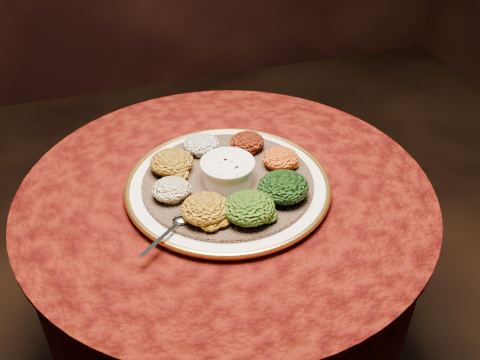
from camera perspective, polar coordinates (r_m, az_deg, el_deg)
name	(u,v)px	position (r m, az deg, el deg)	size (l,w,h in m)	color
table	(227,245)	(1.35, -1.39, -6.93)	(0.96, 0.96, 0.73)	black
platter	(228,186)	(1.22, -1.30, -0.61)	(0.57, 0.57, 0.02)	white
injera	(228,182)	(1.22, -1.30, -0.21)	(0.39, 0.39, 0.01)	brown
stew_bowl	(228,170)	(1.20, -1.32, 1.09)	(0.12, 0.12, 0.05)	silver
spoon	(180,222)	(1.10, -6.47, -4.45)	(0.13, 0.10, 0.01)	silver
portion_ayib	(201,144)	(1.30, -4.17, 3.84)	(0.09, 0.08, 0.04)	silver
portion_kitfo	(247,142)	(1.31, 0.77, 4.08)	(0.08, 0.08, 0.04)	black
portion_tikil	(281,158)	(1.25, 4.34, 2.32)	(0.09, 0.08, 0.04)	#BB640F
portion_gomen	(284,187)	(1.15, 4.66, -0.75)	(0.11, 0.11, 0.05)	black
portion_mixveg	(249,208)	(1.10, 0.97, -2.97)	(0.11, 0.10, 0.05)	#AE440B
portion_kik	(205,209)	(1.10, -3.71, -3.06)	(0.10, 0.10, 0.05)	#B98110
portion_timatim	(171,189)	(1.16, -7.37, -0.99)	(0.08, 0.08, 0.04)	maroon
portion_shiro	(172,162)	(1.24, -7.30, 1.92)	(0.10, 0.10, 0.05)	#A07113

